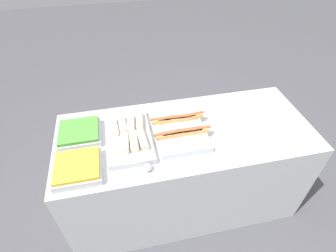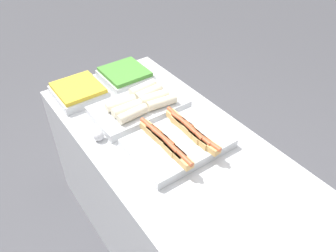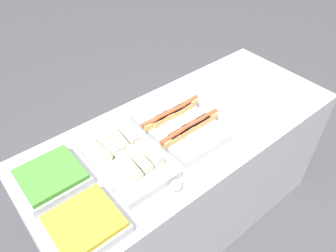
% 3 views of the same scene
% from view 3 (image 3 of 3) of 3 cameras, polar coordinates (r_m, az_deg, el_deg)
% --- Properties ---
extents(ground_plane, '(12.00, 12.00, 0.00)m').
position_cam_3_polar(ground_plane, '(2.51, 2.45, -15.06)').
color(ground_plane, '#4C4C51').
extents(counter, '(1.88, 0.78, 0.87)m').
position_cam_3_polar(counter, '(2.16, 2.78, -8.73)').
color(counter, silver).
rests_on(counter, ground_plane).
extents(tray_hotdogs, '(0.40, 0.48, 0.10)m').
position_cam_3_polar(tray_hotdogs, '(1.79, 2.08, 0.17)').
color(tray_hotdogs, silver).
rests_on(tray_hotdogs, counter).
extents(tray_wraps, '(0.30, 0.52, 0.10)m').
position_cam_3_polar(tray_wraps, '(1.64, -7.57, -5.06)').
color(tray_wraps, silver).
rests_on(tray_wraps, counter).
extents(tray_side_front, '(0.29, 0.28, 0.07)m').
position_cam_3_polar(tray_side_front, '(1.44, -14.27, -16.33)').
color(tray_side_front, silver).
rests_on(tray_side_front, counter).
extents(tray_side_back, '(0.29, 0.28, 0.07)m').
position_cam_3_polar(tray_side_back, '(1.63, -19.63, -8.50)').
color(tray_side_back, silver).
rests_on(tray_side_back, counter).
extents(serving_spoon_near, '(0.26, 0.06, 0.06)m').
position_cam_3_polar(serving_spoon_near, '(1.52, 1.07, -10.61)').
color(serving_spoon_near, silver).
rests_on(serving_spoon_near, counter).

